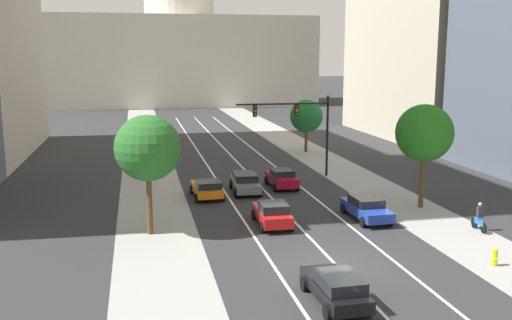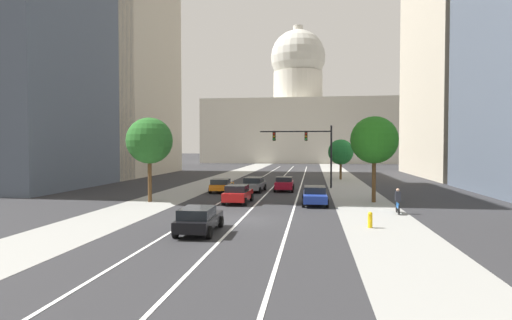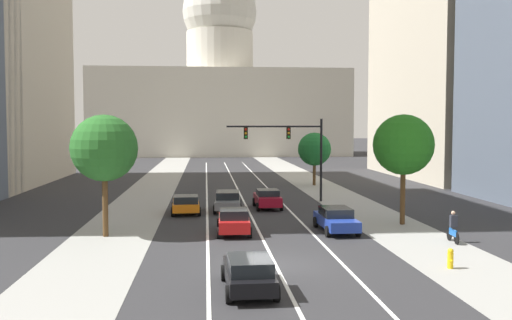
{
  "view_description": "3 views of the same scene",
  "coord_description": "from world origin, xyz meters",
  "px_view_note": "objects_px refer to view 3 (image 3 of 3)",
  "views": [
    {
      "loc": [
        -9.38,
        -25.51,
        10.25
      ],
      "look_at": [
        -0.55,
        17.04,
        2.3
      ],
      "focal_mm": 40.64,
      "sensor_mm": 36.0,
      "label": 1
    },
    {
      "loc": [
        4.42,
        -25.1,
        4.56
      ],
      "look_at": [
        -1.53,
        18.18,
        3.14
      ],
      "focal_mm": 29.1,
      "sensor_mm": 36.0,
      "label": 2
    },
    {
      "loc": [
        -3.13,
        -25.02,
        6.33
      ],
      "look_at": [
        0.94,
        20.38,
        3.5
      ],
      "focal_mm": 39.51,
      "sensor_mm": 36.0,
      "label": 3
    }
  ],
  "objects_px": {
    "car_blue": "(336,219)",
    "street_tree_far_right": "(403,145)",
    "car_gray": "(228,200)",
    "car_orange": "(186,204)",
    "car_red": "(234,221)",
    "street_tree_mid_right": "(314,149)",
    "street_tree_mid_left": "(104,148)",
    "car_crimson": "(267,198)",
    "fire_hydrant": "(450,258)",
    "cyclist": "(453,227)",
    "car_black": "(249,272)",
    "traffic_signal_mast": "(292,143)",
    "capitol_building": "(220,95)"
  },
  "relations": [
    {
      "from": "car_blue",
      "to": "car_black",
      "type": "height_order",
      "value": "car_blue"
    },
    {
      "from": "car_crimson",
      "to": "traffic_signal_mast",
      "type": "height_order",
      "value": "traffic_signal_mast"
    },
    {
      "from": "car_red",
      "to": "street_tree_mid_left",
      "type": "relative_size",
      "value": 0.61
    },
    {
      "from": "car_red",
      "to": "street_tree_mid_left",
      "type": "height_order",
      "value": "street_tree_mid_left"
    },
    {
      "from": "traffic_signal_mast",
      "to": "street_tree_mid_right",
      "type": "xyz_separation_m",
      "value": [
        4.29,
        12.3,
        -1.05
      ]
    },
    {
      "from": "cyclist",
      "to": "street_tree_mid_right",
      "type": "bearing_deg",
      "value": 6.96
    },
    {
      "from": "cyclist",
      "to": "street_tree_far_right",
      "type": "xyz_separation_m",
      "value": [
        -0.78,
        5.68,
        4.22
      ]
    },
    {
      "from": "car_crimson",
      "to": "fire_hydrant",
      "type": "xyz_separation_m",
      "value": [
        6.08,
        -18.59,
        -0.3
      ]
    },
    {
      "from": "cyclist",
      "to": "street_tree_mid_right",
      "type": "height_order",
      "value": "street_tree_mid_right"
    },
    {
      "from": "traffic_signal_mast",
      "to": "car_black",
      "type": "bearing_deg",
      "value": -102.41
    },
    {
      "from": "car_crimson",
      "to": "fire_hydrant",
      "type": "bearing_deg",
      "value": -162.85
    },
    {
      "from": "street_tree_mid_right",
      "to": "street_tree_mid_left",
      "type": "bearing_deg",
      "value": -123.42
    },
    {
      "from": "traffic_signal_mast",
      "to": "fire_hydrant",
      "type": "relative_size",
      "value": 8.71
    },
    {
      "from": "street_tree_far_right",
      "to": "street_tree_mid_left",
      "type": "height_order",
      "value": "street_tree_far_right"
    },
    {
      "from": "car_blue",
      "to": "car_red",
      "type": "xyz_separation_m",
      "value": [
        -6.1,
        -0.16,
        0.02
      ]
    },
    {
      "from": "cyclist",
      "to": "street_tree_mid_left",
      "type": "distance_m",
      "value": 19.7
    },
    {
      "from": "car_black",
      "to": "street_tree_mid_left",
      "type": "relative_size",
      "value": 0.63
    },
    {
      "from": "fire_hydrant",
      "to": "street_tree_mid_left",
      "type": "bearing_deg",
      "value": 152.2
    },
    {
      "from": "car_crimson",
      "to": "car_black",
      "type": "distance_m",
      "value": 21.44
    },
    {
      "from": "car_blue",
      "to": "fire_hydrant",
      "type": "relative_size",
      "value": 5.16
    },
    {
      "from": "capitol_building",
      "to": "traffic_signal_mast",
      "type": "relative_size",
      "value": 6.64
    },
    {
      "from": "car_blue",
      "to": "street_tree_far_right",
      "type": "xyz_separation_m",
      "value": [
        4.78,
        1.99,
        4.32
      ]
    },
    {
      "from": "street_tree_mid_left",
      "to": "fire_hydrant",
      "type": "bearing_deg",
      "value": -27.8
    },
    {
      "from": "car_red",
      "to": "traffic_signal_mast",
      "type": "distance_m",
      "value": 15.01
    },
    {
      "from": "car_crimson",
      "to": "car_gray",
      "type": "height_order",
      "value": "car_crimson"
    },
    {
      "from": "car_crimson",
      "to": "street_tree_mid_left",
      "type": "xyz_separation_m",
      "value": [
        -10.35,
        -9.93,
        4.26
      ]
    },
    {
      "from": "car_crimson",
      "to": "car_red",
      "type": "relative_size",
      "value": 0.95
    },
    {
      "from": "capitol_building",
      "to": "car_black",
      "type": "bearing_deg",
      "value": -90.87
    },
    {
      "from": "car_orange",
      "to": "car_blue",
      "type": "bearing_deg",
      "value": -131.85
    },
    {
      "from": "street_tree_far_right",
      "to": "car_red",
      "type": "bearing_deg",
      "value": -168.83
    },
    {
      "from": "car_crimson",
      "to": "street_tree_far_right",
      "type": "distance_m",
      "value": 11.74
    },
    {
      "from": "car_blue",
      "to": "street_tree_far_right",
      "type": "height_order",
      "value": "street_tree_far_right"
    },
    {
      "from": "street_tree_far_right",
      "to": "car_blue",
      "type": "bearing_deg",
      "value": -157.36
    },
    {
      "from": "car_blue",
      "to": "car_gray",
      "type": "height_order",
      "value": "car_gray"
    },
    {
      "from": "car_crimson",
      "to": "car_orange",
      "type": "height_order",
      "value": "car_crimson"
    },
    {
      "from": "car_black",
      "to": "cyclist",
      "type": "relative_size",
      "value": 2.55
    },
    {
      "from": "car_orange",
      "to": "street_tree_far_right",
      "type": "distance_m",
      "value": 15.6
    },
    {
      "from": "car_crimson",
      "to": "car_gray",
      "type": "bearing_deg",
      "value": 105.01
    },
    {
      "from": "car_crimson",
      "to": "street_tree_mid_right",
      "type": "relative_size",
      "value": 0.73
    },
    {
      "from": "fire_hydrant",
      "to": "street_tree_mid_right",
      "type": "distance_m",
      "value": 34.67
    },
    {
      "from": "car_gray",
      "to": "cyclist",
      "type": "distance_m",
      "value": 17.03
    },
    {
      "from": "car_orange",
      "to": "traffic_signal_mast",
      "type": "xyz_separation_m",
      "value": [
        8.51,
        5.67,
        4.13
      ]
    },
    {
      "from": "capitol_building",
      "to": "car_gray",
      "type": "distance_m",
      "value": 80.97
    },
    {
      "from": "car_blue",
      "to": "car_black",
      "type": "distance_m",
      "value": 13.12
    },
    {
      "from": "car_blue",
      "to": "car_orange",
      "type": "relative_size",
      "value": 1.13
    },
    {
      "from": "car_gray",
      "to": "car_orange",
      "type": "height_order",
      "value": "car_gray"
    },
    {
      "from": "car_crimson",
      "to": "car_gray",
      "type": "relative_size",
      "value": 0.87
    },
    {
      "from": "car_red",
      "to": "cyclist",
      "type": "height_order",
      "value": "cyclist"
    },
    {
      "from": "traffic_signal_mast",
      "to": "car_red",
      "type": "bearing_deg",
      "value": -112.25
    },
    {
      "from": "car_crimson",
      "to": "fire_hydrant",
      "type": "distance_m",
      "value": 19.56
    }
  ]
}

